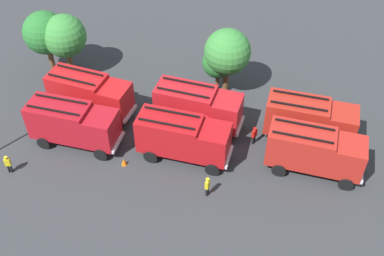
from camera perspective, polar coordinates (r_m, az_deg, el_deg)
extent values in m
plane|color=#2D3033|center=(38.18, 0.00, -1.54)|extent=(55.39, 55.39, 0.00)
cube|color=maroon|center=(36.76, -10.92, -0.13)|extent=(2.44, 2.71, 2.60)
cube|color=#8C9EAD|center=(36.18, -9.47, -0.06)|extent=(0.30, 2.12, 1.46)
cube|color=maroon|center=(38.10, -15.76, 0.97)|extent=(5.03, 2.98, 2.90)
cube|color=black|center=(37.55, -15.74, 3.43)|extent=(4.31, 0.56, 0.12)
cube|color=black|center=(36.67, -16.69, 2.10)|extent=(4.31, 0.56, 0.12)
cube|color=silver|center=(37.12, -9.00, -1.75)|extent=(0.44, 2.38, 0.28)
cylinder|color=black|center=(38.51, -9.66, -0.69)|extent=(1.13, 0.46, 1.10)
cylinder|color=black|center=(37.00, -11.05, -3.16)|extent=(1.13, 0.46, 1.10)
cylinder|color=black|center=(40.47, -16.06, 0.57)|extent=(1.13, 0.46, 1.10)
cylinder|color=black|center=(39.04, -17.62, -1.73)|extent=(1.13, 0.46, 1.10)
cube|color=#A71116|center=(35.01, 2.73, -1.87)|extent=(2.46, 2.73, 2.60)
cube|color=#8C9EAD|center=(34.66, 4.44, -1.83)|extent=(0.32, 2.12, 1.46)
cube|color=#A71116|center=(35.58, -2.74, -0.63)|extent=(5.05, 3.02, 2.90)
cube|color=black|center=(35.01, -2.49, 1.98)|extent=(4.31, 0.60, 0.12)
cube|color=black|center=(34.04, -3.18, 0.52)|extent=(4.31, 0.60, 0.12)
cube|color=silver|center=(35.68, 4.55, -3.54)|extent=(0.46, 2.38, 0.28)
cylinder|color=black|center=(36.91, 3.39, -2.37)|extent=(1.13, 0.47, 1.10)
cylinder|color=black|center=(35.29, 2.51, -5.04)|extent=(1.13, 0.47, 1.10)
cylinder|color=black|center=(37.87, -3.84, -0.95)|extent=(1.13, 0.47, 1.10)
cylinder|color=black|center=(36.29, -5.04, -3.48)|extent=(1.13, 0.47, 1.10)
cube|color=#A62019|center=(35.82, 18.57, -3.40)|extent=(2.49, 2.75, 2.60)
cube|color=#8C9EAD|center=(35.75, 20.33, -3.36)|extent=(0.34, 2.12, 1.46)
cube|color=#A62019|center=(35.46, 13.10, -2.18)|extent=(5.07, 3.07, 2.90)
cube|color=black|center=(34.91, 13.62, 0.41)|extent=(4.30, 0.64, 0.12)
cube|color=black|center=(33.88, 13.38, -1.10)|extent=(4.30, 0.64, 0.12)
cube|color=silver|center=(36.79, 20.01, -4.98)|extent=(0.49, 2.38, 0.28)
cylinder|color=black|center=(37.77, 18.43, -3.81)|extent=(1.13, 0.48, 1.10)
cylinder|color=black|center=(36.11, 18.27, -6.49)|extent=(1.13, 0.48, 1.10)
cylinder|color=black|center=(37.49, 11.10, -2.42)|extent=(1.13, 0.48, 1.10)
cylinder|color=black|center=(35.81, 10.57, -5.05)|extent=(1.13, 0.48, 1.10)
cube|color=#AC1517|center=(39.24, -9.29, 3.37)|extent=(2.64, 2.88, 2.60)
cube|color=#8C9EAD|center=(38.62, -7.96, 3.39)|extent=(0.49, 2.10, 1.46)
cube|color=#AC1517|center=(40.73, -13.69, 4.56)|extent=(5.19, 3.38, 2.90)
cube|color=black|center=(40.26, -13.56, 6.89)|extent=(4.26, 0.95, 0.12)
cube|color=black|center=(39.36, -14.56, 5.76)|extent=(4.26, 0.95, 0.12)
cube|color=silver|center=(39.50, -7.57, 1.71)|extent=(0.65, 2.37, 0.28)
cylinder|color=black|center=(40.94, -8.04, 2.64)|extent=(1.15, 0.56, 1.10)
cylinder|color=black|center=(39.39, -9.58, 0.52)|extent=(1.15, 0.56, 1.10)
cylinder|color=black|center=(43.10, -13.89, 4.05)|extent=(1.15, 0.56, 1.10)
cylinder|color=black|center=(41.64, -15.54, 2.08)|extent=(1.15, 0.56, 1.10)
cube|color=#AC171D|center=(37.65, 4.28, 1.90)|extent=(2.54, 2.80, 2.60)
cube|color=#8C9EAD|center=(37.30, 5.86, 1.94)|extent=(0.39, 2.11, 1.46)
cube|color=#AC171D|center=(38.26, -0.79, 3.12)|extent=(5.12, 3.18, 2.90)
cube|color=black|center=(37.80, -0.48, 5.59)|extent=(4.29, 0.75, 0.12)
cube|color=black|center=(36.77, -1.15, 4.35)|extent=(4.29, 0.75, 0.12)
cube|color=silver|center=(38.25, 5.93, 0.24)|extent=(0.55, 2.38, 0.28)
cylinder|color=black|center=(39.53, 4.88, 1.24)|extent=(1.14, 0.51, 1.10)
cylinder|color=black|center=(37.80, 4.00, -1.07)|extent=(1.14, 0.51, 1.10)
cylinder|color=black|center=(40.53, -1.85, 2.64)|extent=(1.14, 0.51, 1.10)
cylinder|color=black|center=(38.85, -3.00, 0.45)|extent=(1.14, 0.51, 1.10)
cube|color=#A02118|center=(38.27, 17.79, 0.35)|extent=(2.46, 2.73, 2.60)
cube|color=#8C9EAD|center=(38.19, 19.43, 0.41)|extent=(0.31, 2.12, 1.46)
cube|color=#A02118|center=(37.95, 12.67, 1.48)|extent=(5.04, 3.01, 2.90)
cube|color=black|center=(37.50, 13.14, 3.95)|extent=(4.31, 0.59, 0.12)
cube|color=black|center=(36.42, 12.92, 2.64)|extent=(4.31, 0.59, 0.12)
cube|color=silver|center=(39.16, 19.16, -1.21)|extent=(0.46, 2.38, 0.28)
cylinder|color=black|center=(40.20, 17.68, -0.21)|extent=(1.13, 0.47, 1.10)
cylinder|color=black|center=(38.43, 17.53, -2.57)|extent=(1.13, 0.47, 1.10)
cylinder|color=black|center=(39.97, 10.79, 1.06)|extent=(1.13, 0.47, 1.10)
cylinder|color=black|center=(38.19, 10.32, -1.25)|extent=(1.13, 0.47, 1.10)
cylinder|color=black|center=(37.95, 7.44, -1.51)|extent=(0.16, 0.16, 0.77)
cylinder|color=black|center=(38.08, 7.64, -1.36)|extent=(0.16, 0.16, 0.77)
cube|color=#B7140F|center=(37.52, 7.64, -0.65)|extent=(0.44, 0.48, 0.67)
sphere|color=#9E704C|center=(37.22, 7.70, -0.15)|extent=(0.22, 0.22, 0.22)
cylinder|color=#B7140F|center=(37.16, 7.71, -0.05)|extent=(0.27, 0.27, 0.07)
cylinder|color=black|center=(38.17, -21.50, -4.63)|extent=(0.16, 0.16, 0.76)
cylinder|color=black|center=(38.09, -21.20, -4.63)|extent=(0.16, 0.16, 0.76)
cube|color=gold|center=(37.64, -21.62, -3.90)|extent=(0.46, 0.31, 0.66)
sphere|color=#9E704C|center=(37.35, -21.79, -3.44)|extent=(0.21, 0.21, 0.21)
cylinder|color=gold|center=(37.29, -21.82, -3.34)|extent=(0.27, 0.27, 0.06)
cylinder|color=black|center=(41.49, 15.59, 1.61)|extent=(0.16, 0.16, 0.78)
cylinder|color=black|center=(41.65, 15.58, 1.80)|extent=(0.16, 0.16, 0.78)
cube|color=orange|center=(41.11, 15.77, 2.47)|extent=(0.24, 0.42, 0.68)
sphere|color=brown|center=(40.83, 15.89, 2.95)|extent=(0.22, 0.22, 0.22)
cylinder|color=orange|center=(40.78, 15.91, 3.04)|extent=(0.28, 0.28, 0.07)
cylinder|color=black|center=(34.03, 1.79, -7.83)|extent=(0.16, 0.16, 0.80)
cylinder|color=black|center=(34.15, 1.94, -7.58)|extent=(0.16, 0.16, 0.80)
cube|color=gold|center=(33.52, 1.89, -6.90)|extent=(0.35, 0.47, 0.69)
sphere|color=beige|center=(33.17, 1.91, -6.39)|extent=(0.23, 0.23, 0.23)
cylinder|color=gold|center=(33.10, 1.91, -6.28)|extent=(0.28, 0.28, 0.07)
cylinder|color=brown|center=(46.92, -16.79, 8.02)|extent=(0.50, 0.50, 2.49)
sphere|color=#236628|center=(45.40, -17.53, 11.04)|extent=(3.98, 3.98, 3.98)
cylinder|color=brown|center=(46.02, -14.65, 7.74)|extent=(0.49, 0.49, 2.47)
sphere|color=#337A33|center=(44.47, -15.31, 10.80)|extent=(3.95, 3.95, 3.95)
cylinder|color=brown|center=(42.86, 3.10, 5.73)|extent=(0.35, 0.35, 1.76)
sphere|color=#236628|center=(41.64, 3.20, 8.01)|extent=(2.81, 2.81, 2.81)
cylinder|color=brown|center=(42.44, 4.14, 5.91)|extent=(0.51, 0.51, 2.54)
sphere|color=#337A33|center=(40.72, 4.35, 9.28)|extent=(4.06, 4.06, 4.06)
cone|color=#F2600C|center=(36.48, -8.31, -4.10)|extent=(0.43, 0.43, 0.62)
cone|color=#F2600C|center=(41.61, 2.81, 3.42)|extent=(0.43, 0.43, 0.62)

